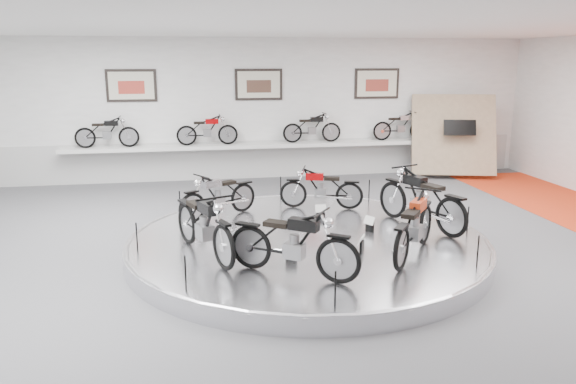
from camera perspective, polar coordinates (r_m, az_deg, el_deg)
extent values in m
plane|color=#4C4C4E|center=(9.92, 2.34, -6.76)|extent=(16.00, 16.00, 0.00)
plane|color=white|center=(9.33, 2.58, 16.96)|extent=(16.00, 16.00, 0.00)
plane|color=white|center=(16.28, -2.97, 8.39)|extent=(16.00, 0.00, 16.00)
cube|color=#BCBCBA|center=(16.45, -2.90, 3.35)|extent=(15.68, 0.04, 1.10)
cylinder|color=silver|center=(10.15, 1.98, -5.39)|extent=(6.40, 6.40, 0.30)
torus|color=#B2B2BA|center=(10.11, 1.99, -4.75)|extent=(6.40, 6.40, 0.10)
cube|color=silver|center=(16.10, -2.80, 4.75)|extent=(11.00, 0.55, 0.10)
cube|color=beige|center=(16.13, -15.63, 10.37)|extent=(1.35, 0.06, 0.88)
cube|color=beige|center=(16.19, -2.99, 10.85)|extent=(1.35, 0.06, 0.88)
cube|color=beige|center=(16.99, 9.02, 10.83)|extent=(1.35, 0.06, 0.88)
cube|color=tan|center=(17.14, 16.47, 5.59)|extent=(2.56, 1.52, 2.30)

